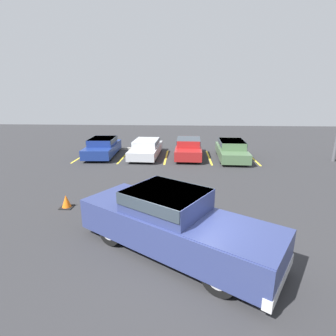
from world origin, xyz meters
name	(u,v)px	position (x,y,z in m)	size (l,w,h in m)	color
ground_plane	(178,255)	(0.00, 0.00, 0.00)	(60.00, 60.00, 0.00)	#2D2D30
stall_stripe_a	(83,156)	(-7.04, 11.56, 0.00)	(0.12, 4.16, 0.01)	yellow
stall_stripe_b	(124,156)	(-4.05, 11.56, 0.00)	(0.12, 4.16, 0.01)	yellow
stall_stripe_c	(166,157)	(-1.05, 11.56, 0.00)	(0.12, 4.16, 0.01)	yellow
stall_stripe_d	(209,157)	(1.95, 11.56, 0.00)	(0.12, 4.16, 0.01)	yellow
stall_stripe_e	(252,158)	(4.95, 11.56, 0.00)	(0.12, 4.16, 0.01)	yellow
pickup_truck	(175,223)	(-0.09, 0.22, 0.89)	(5.95, 4.76, 1.78)	navy
parked_sedan_a	(103,147)	(-5.57, 11.65, 0.68)	(2.03, 4.43, 1.28)	navy
parked_sedan_b	(146,147)	(-2.47, 11.72, 0.63)	(1.99, 4.73, 1.17)	#B7BABF
parked_sedan_c	(188,147)	(0.51, 11.66, 0.69)	(1.85, 4.37, 1.29)	maroon
parked_sedan_d	(232,149)	(3.43, 11.34, 0.66)	(1.96, 4.65, 1.25)	#4C6B47
traffic_cone	(66,202)	(-4.45, 2.93, 0.24)	(0.49, 0.49, 0.52)	black
wheel_stop_curb	(127,148)	(-4.34, 14.01, 0.07)	(1.87, 0.20, 0.14)	#B7B2A8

